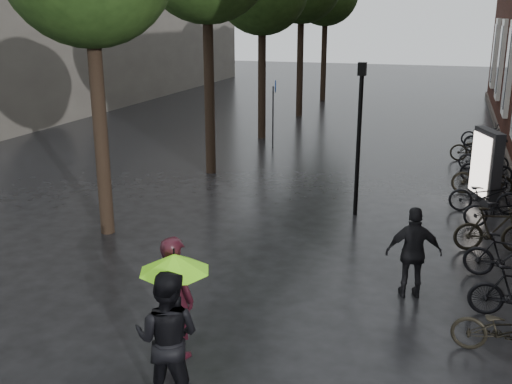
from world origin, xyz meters
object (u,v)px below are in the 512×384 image
at_px(person_burgundy, 175,296).
at_px(person_black, 168,338).
at_px(pedestrian_walking, 414,253).
at_px(ad_lightbox, 486,167).
at_px(parked_bicycles, 489,184).
at_px(lamp_post, 359,125).

relative_size(person_burgundy, person_black, 1.02).
height_order(person_black, pedestrian_walking, person_black).
bearing_deg(ad_lightbox, parked_bicycles, 41.59).
relative_size(person_burgundy, lamp_post, 0.49).
bearing_deg(ad_lightbox, lamp_post, -167.43).
distance_m(person_burgundy, parked_bicycles, 11.00).
xyz_separation_m(person_black, pedestrian_walking, (2.85, 4.21, -0.08)).
bearing_deg(parked_bicycles, person_burgundy, -116.19).
distance_m(person_black, parked_bicycles, 11.83).
height_order(person_black, parked_bicycles, person_black).
bearing_deg(pedestrian_walking, lamp_post, -81.41).
bearing_deg(person_black, ad_lightbox, -118.23).
bearing_deg(person_black, pedestrian_walking, -130.42).
height_order(pedestrian_walking, ad_lightbox, ad_lightbox).
bearing_deg(parked_bicycles, person_black, -112.05).
bearing_deg(person_burgundy, lamp_post, -80.59).
bearing_deg(pedestrian_walking, ad_lightbox, -115.57).
relative_size(ad_lightbox, lamp_post, 0.52).
bearing_deg(ad_lightbox, pedestrian_walking, -123.71).
bearing_deg(lamp_post, person_burgundy, -101.64).
xyz_separation_m(person_black, parked_bicycles, (4.44, 10.95, -0.47)).
bearing_deg(parked_bicycles, pedestrian_walking, -103.26).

